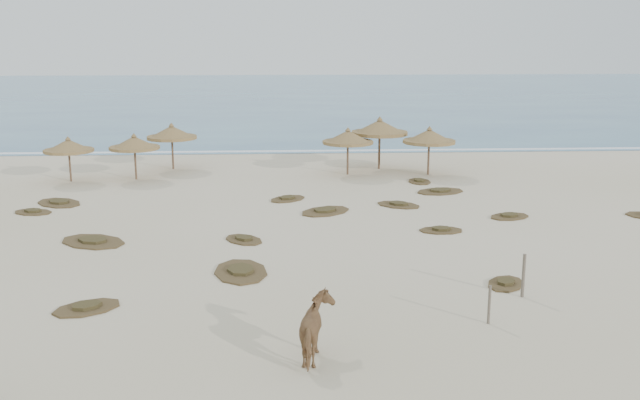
{
  "coord_description": "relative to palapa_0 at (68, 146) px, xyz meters",
  "views": [
    {
      "loc": [
        -1.02,
        -21.98,
        7.62
      ],
      "look_at": [
        0.44,
        5.0,
        1.41
      ],
      "focal_mm": 40.0,
      "sensor_mm": 36.0,
      "label": 1
    }
  ],
  "objects": [
    {
      "name": "scrub_10",
      "position": [
        18.74,
        -1.21,
        -1.85
      ],
      "size": [
        1.18,
        1.81,
        0.16
      ],
      "rotation": [
        0.0,
        0.0,
        1.57
      ],
      "color": "brown",
      "rests_on": "ground"
    },
    {
      "name": "palapa_1",
      "position": [
        3.4,
        0.41,
        0.07
      ],
      "size": [
        2.74,
        2.74,
        2.54
      ],
      "rotation": [
        0.0,
        0.0,
        0.01
      ],
      "color": "brown",
      "rests_on": "ground"
    },
    {
      "name": "ground",
      "position": [
        12.4,
        -16.35,
        -1.9
      ],
      "size": [
        160.0,
        160.0,
        0.0
      ],
      "primitive_type": "plane",
      "color": "beige",
      "rests_on": "ground"
    },
    {
      "name": "scrub_2",
      "position": [
        9.88,
        -12.0,
        -1.85
      ],
      "size": [
        2.01,
        2.12,
        0.16
      ],
      "rotation": [
        0.0,
        0.0,
        2.23
      ],
      "color": "brown",
      "rests_on": "ground"
    },
    {
      "name": "ocean",
      "position": [
        12.4,
        58.65,
        -1.9
      ],
      "size": [
        200.0,
        100.0,
        0.01
      ],
      "primitive_type": "cube",
      "color": "#2C5686",
      "rests_on": "ground"
    },
    {
      "name": "scrub_3",
      "position": [
        13.28,
        -7.63,
        -1.85
      ],
      "size": [
        2.96,
        2.83,
        0.16
      ],
      "rotation": [
        0.0,
        0.0,
        0.68
      ],
      "color": "brown",
      "rests_on": "ground"
    },
    {
      "name": "palapa_0",
      "position": [
        0.0,
        0.0,
        0.0
      ],
      "size": [
        3.39,
        3.39,
        2.45
      ],
      "rotation": [
        0.0,
        0.0,
        -0.37
      ],
      "color": "brown",
      "rests_on": "ground"
    },
    {
      "name": "scrub_7",
      "position": [
        16.73,
        -6.58,
        -1.85
      ],
      "size": [
        2.48,
        2.3,
        0.16
      ],
      "rotation": [
        0.0,
        0.0,
        2.53
      ],
      "color": "brown",
      "rests_on": "ground"
    },
    {
      "name": "scrub_11",
      "position": [
        5.75,
        -18.81,
        -1.85
      ],
      "size": [
        2.33,
        2.1,
        0.16
      ],
      "rotation": [
        0.0,
        0.0,
        0.55
      ],
      "color": "brown",
      "rests_on": "ground"
    },
    {
      "name": "scrub_8",
      "position": [
        0.33,
        -7.08,
        -1.85
      ],
      "size": [
        2.06,
        1.7,
        0.16
      ],
      "rotation": [
        0.0,
        0.0,
        2.79
      ],
      "color": "brown",
      "rests_on": "ground"
    },
    {
      "name": "palapa_2",
      "position": [
        4.97,
        3.41,
        0.22
      ],
      "size": [
        3.35,
        3.35,
        2.74
      ],
      "rotation": [
        0.0,
        0.0,
        0.16
      ],
      "color": "brown",
      "rests_on": "ground"
    },
    {
      "name": "scrub_13",
      "position": [
        11.62,
        -5.06,
        -1.85
      ],
      "size": [
        2.28,
        2.25,
        0.16
      ],
      "rotation": [
        0.0,
        0.0,
        0.76
      ],
      "color": "brown",
      "rests_on": "ground"
    },
    {
      "name": "foam_line",
      "position": [
        12.4,
        9.65,
        -1.9
      ],
      "size": [
        70.0,
        0.6,
        0.01
      ],
      "primitive_type": "cube",
      "color": "white",
      "rests_on": "ground"
    },
    {
      "name": "palapa_4",
      "position": [
        17.09,
        2.81,
        0.51
      ],
      "size": [
        4.19,
        4.19,
        3.11
      ],
      "rotation": [
        0.0,
        0.0,
        0.32
      ],
      "color": "brown",
      "rests_on": "ground"
    },
    {
      "name": "scrub_1",
      "position": [
        4.18,
        -11.95,
        -1.85
      ],
      "size": [
        3.32,
        3.04,
        0.16
      ],
      "rotation": [
        0.0,
        0.0,
        2.56
      ],
      "color": "brown",
      "rests_on": "ground"
    },
    {
      "name": "scrub_12",
      "position": [
        18.36,
        -17.45,
        -1.85
      ],
      "size": [
        1.77,
        1.96,
        0.16
      ],
      "rotation": [
        0.0,
        0.0,
        1.02
      ],
      "color": "brown",
      "rests_on": "ground"
    },
    {
      "name": "horse",
      "position": [
        12.18,
        -22.41,
        -1.13
      ],
      "size": [
        1.0,
        1.9,
        1.54
      ],
      "primitive_type": "imported",
      "rotation": [
        0.0,
        0.0,
        3.04
      ],
      "color": "olive",
      "rests_on": "ground"
    },
    {
      "name": "palapa_5",
      "position": [
        19.62,
        0.81,
        0.24
      ],
      "size": [
        3.36,
        3.36,
        2.77
      ],
      "rotation": [
        0.0,
        0.0,
        0.15
      ],
      "color": "brown",
      "rests_on": "ground"
    },
    {
      "name": "fence_post_far",
      "position": [
        16.94,
        -20.47,
        -1.36
      ],
      "size": [
        0.1,
        0.1,
        1.09
      ],
      "primitive_type": "cylinder",
      "rotation": [
        0.0,
        0.0,
        0.31
      ],
      "color": "#6C5F51",
      "rests_on": "ground"
    },
    {
      "name": "fence_post_near",
      "position": [
        18.53,
        -18.52,
        -1.23
      ],
      "size": [
        0.1,
        0.1,
        1.34
      ],
      "primitive_type": "cylinder",
      "rotation": [
        0.0,
        0.0,
        0.05
      ],
      "color": "#6C5F51",
      "rests_on": "ground"
    },
    {
      "name": "scrub_14",
      "position": [
        21.17,
        -8.99,
        -1.85
      ],
      "size": [
        2.2,
        1.87,
        0.16
      ],
      "rotation": [
        0.0,
        0.0,
        0.41
      ],
      "color": "brown",
      "rests_on": "ground"
    },
    {
      "name": "scrub_6",
      "position": [
        0.95,
        -5.32,
        -1.85
      ],
      "size": [
        2.98,
        2.94,
        0.16
      ],
      "rotation": [
        0.0,
        0.0,
        2.38
      ],
      "color": "brown",
      "rests_on": "ground"
    },
    {
      "name": "scrub_15",
      "position": [
        19.3,
        -3.77,
        -1.85
      ],
      "size": [
        2.89,
        2.34,
        0.16
      ],
      "rotation": [
        0.0,
        0.0,
        0.32
      ],
      "color": "brown",
      "rests_on": "ground"
    },
    {
      "name": "palapa_3",
      "position": [
        15.09,
        1.19,
        0.18
      ],
      "size": [
        3.74,
        3.74,
        2.68
      ],
      "rotation": [
        0.0,
        0.0,
        -0.39
      ],
      "color": "brown",
      "rests_on": "ground"
    },
    {
      "name": "scrub_4",
      "position": [
        17.73,
        -11.06,
        -1.85
      ],
      "size": [
        1.78,
        1.17,
        0.16
      ],
      "rotation": [
        0.0,
        0.0,
        0.01
      ],
      "color": "brown",
      "rests_on": "ground"
    },
    {
      "name": "scrub_9",
      "position": [
        9.97,
        -15.8,
        -1.85
      ],
      "size": [
        2.14,
        2.93,
        0.16
      ],
      "rotation": [
        0.0,
        0.0,
        1.72
      ],
      "color": "brown",
      "rests_on": "ground"
    }
  ]
}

